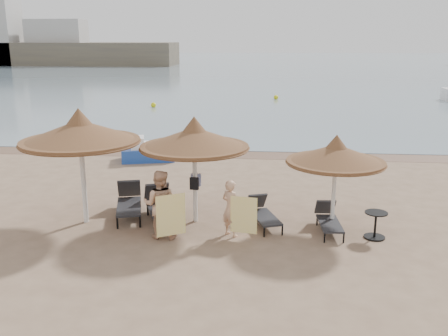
# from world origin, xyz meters

# --- Properties ---
(ground) EXTENTS (160.00, 160.00, 0.00)m
(ground) POSITION_xyz_m (0.00, 0.00, 0.00)
(ground) COLOR #93755C
(ground) RESTS_ON ground
(sea) EXTENTS (200.00, 140.00, 0.03)m
(sea) POSITION_xyz_m (0.00, 80.00, 0.01)
(sea) COLOR slate
(sea) RESTS_ON ground
(wet_sand_strip) EXTENTS (200.00, 1.60, 0.01)m
(wet_sand_strip) POSITION_xyz_m (0.00, 9.40, 0.00)
(wet_sand_strip) COLOR brown
(wet_sand_strip) RESTS_ON ground
(far_shore) EXTENTS (150.00, 54.80, 12.00)m
(far_shore) POSITION_xyz_m (-25.10, 77.82, 2.91)
(far_shore) COLOR brown
(far_shore) RESTS_ON ground
(palapa_left) EXTENTS (3.26, 3.26, 3.24)m
(palapa_left) POSITION_xyz_m (-3.30, 0.73, 2.58)
(palapa_left) COLOR silver
(palapa_left) RESTS_ON ground
(palapa_center) EXTENTS (3.03, 3.03, 3.00)m
(palapa_center) POSITION_xyz_m (-0.22, 1.05, 2.39)
(palapa_center) COLOR silver
(palapa_center) RESTS_ON ground
(palapa_right) EXTENTS (2.64, 2.64, 2.61)m
(palapa_right) POSITION_xyz_m (3.56, 0.81, 2.08)
(palapa_right) COLOR silver
(palapa_right) RESTS_ON ground
(lounger_far_left) EXTENTS (1.15, 2.13, 0.91)m
(lounger_far_left) POSITION_xyz_m (-2.24, 1.43, 0.41)
(lounger_far_left) COLOR black
(lounger_far_left) RESTS_ON ground
(lounger_near_left) EXTENTS (1.40, 2.18, 0.93)m
(lounger_near_left) POSITION_xyz_m (-1.23, 1.11, 0.42)
(lounger_near_left) COLOR black
(lounger_near_left) RESTS_ON ground
(lounger_near_right) EXTENTS (1.08, 1.76, 0.75)m
(lounger_near_right) POSITION_xyz_m (1.67, 1.00, 0.34)
(lounger_near_right) COLOR black
(lounger_near_right) RESTS_ON ground
(lounger_far_right) EXTENTS (0.64, 1.64, 0.72)m
(lounger_far_right) POSITION_xyz_m (3.45, 0.70, 0.32)
(lounger_far_right) COLOR black
(lounger_far_right) RESTS_ON ground
(side_table) EXTENTS (0.58, 0.58, 0.71)m
(side_table) POSITION_xyz_m (4.60, 0.26, 0.33)
(side_table) COLOR black
(side_table) RESTS_ON ground
(person_left) EXTENTS (0.98, 0.65, 2.09)m
(person_left) POSITION_xyz_m (-0.96, -0.17, 1.05)
(person_left) COLOR tan
(person_left) RESTS_ON ground
(person_right) EXTENTS (0.97, 0.91, 1.77)m
(person_right) POSITION_xyz_m (0.85, 0.09, 0.89)
(person_right) COLOR tan
(person_right) RESTS_ON ground
(towel_left) EXTENTS (0.68, 0.40, 1.08)m
(towel_left) POSITION_xyz_m (-0.61, -0.52, 0.75)
(towel_left) COLOR yellow
(towel_left) RESTS_ON ground
(towel_right) EXTENTS (0.69, 0.15, 0.98)m
(towel_right) POSITION_xyz_m (1.20, -0.16, 0.67)
(towel_right) COLOR yellow
(towel_right) RESTS_ON ground
(bag_patterned) EXTENTS (0.28, 0.10, 0.36)m
(bag_patterned) POSITION_xyz_m (-0.22, 1.23, 1.17)
(bag_patterned) COLOR silver
(bag_patterned) RESTS_ON ground
(bag_dark) EXTENTS (0.25, 0.12, 0.34)m
(bag_dark) POSITION_xyz_m (-0.22, 0.89, 1.16)
(bag_dark) COLOR black
(bag_dark) RESTS_ON ground
(pedal_boat) EXTENTS (2.41, 1.77, 1.01)m
(pedal_boat) POSITION_xyz_m (-3.28, 8.06, 0.37)
(pedal_boat) COLOR #1D46A8
(pedal_boat) RESTS_ON ground
(buoy_left) EXTENTS (0.38, 0.38, 0.38)m
(buoy_left) POSITION_xyz_m (-6.62, 23.91, 0.19)
(buoy_left) COLOR yellow
(buoy_left) RESTS_ON ground
(buoy_mid) EXTENTS (0.38, 0.38, 0.38)m
(buoy_mid) POSITION_xyz_m (2.44, 29.53, 0.19)
(buoy_mid) COLOR yellow
(buoy_mid) RESTS_ON ground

